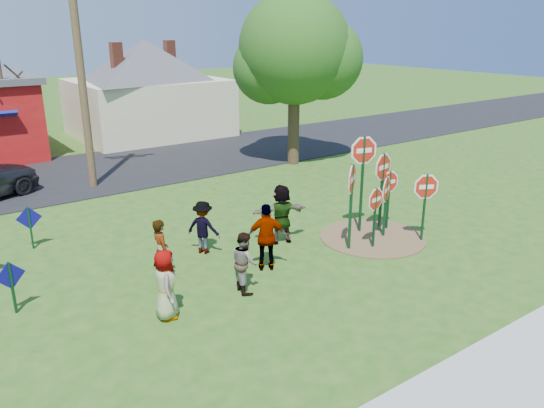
{
  "coord_description": "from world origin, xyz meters",
  "views": [
    {
      "loc": [
        -6.69,
        -11.39,
        6.14
      ],
      "look_at": [
        1.8,
        0.48,
        1.21
      ],
      "focal_mm": 35.0,
      "sensor_mm": 36.0,
      "label": 1
    }
  ],
  "objects_px": {
    "stop_sign_c": "(383,175)",
    "person_b": "(161,251)",
    "stop_sign_d": "(389,186)",
    "person_a": "(166,284)",
    "stop_sign_a": "(375,204)",
    "utility_pole": "(79,56)",
    "stop_sign_b": "(363,160)",
    "leafy_tree": "(297,54)"
  },
  "relations": [
    {
      "from": "utility_pole",
      "to": "stop_sign_b",
      "type": "bearing_deg",
      "value": -61.76
    },
    {
      "from": "person_b",
      "to": "stop_sign_a",
      "type": "bearing_deg",
      "value": -102.44
    },
    {
      "from": "person_b",
      "to": "leafy_tree",
      "type": "relative_size",
      "value": 0.22
    },
    {
      "from": "stop_sign_d",
      "to": "leafy_tree",
      "type": "bearing_deg",
      "value": 76.23
    },
    {
      "from": "stop_sign_a",
      "to": "leafy_tree",
      "type": "distance_m",
      "value": 10.76
    },
    {
      "from": "person_a",
      "to": "person_b",
      "type": "distance_m",
      "value": 1.74
    },
    {
      "from": "stop_sign_d",
      "to": "utility_pole",
      "type": "xyz_separation_m",
      "value": [
        -6.08,
        10.03,
        3.63
      ]
    },
    {
      "from": "stop_sign_c",
      "to": "leafy_tree",
      "type": "relative_size",
      "value": 0.35
    },
    {
      "from": "stop_sign_a",
      "to": "utility_pole",
      "type": "xyz_separation_m",
      "value": [
        -4.66,
        10.82,
        3.73
      ]
    },
    {
      "from": "stop_sign_d",
      "to": "person_a",
      "type": "relative_size",
      "value": 1.26
    },
    {
      "from": "stop_sign_a",
      "to": "person_b",
      "type": "bearing_deg",
      "value": 155.35
    },
    {
      "from": "stop_sign_b",
      "to": "utility_pole",
      "type": "xyz_separation_m",
      "value": [
        -5.21,
        9.7,
        2.74
      ]
    },
    {
      "from": "stop_sign_c",
      "to": "stop_sign_d",
      "type": "height_order",
      "value": "stop_sign_c"
    },
    {
      "from": "stop_sign_a",
      "to": "stop_sign_b",
      "type": "distance_m",
      "value": 1.6
    },
    {
      "from": "stop_sign_d",
      "to": "stop_sign_b",
      "type": "bearing_deg",
      "value": 164.59
    },
    {
      "from": "stop_sign_a",
      "to": "person_a",
      "type": "distance_m",
      "value": 6.56
    },
    {
      "from": "person_a",
      "to": "leafy_tree",
      "type": "relative_size",
      "value": 0.21
    },
    {
      "from": "person_b",
      "to": "utility_pole",
      "type": "distance_m",
      "value": 10.3
    },
    {
      "from": "stop_sign_c",
      "to": "person_b",
      "type": "bearing_deg",
      "value": 162.0
    },
    {
      "from": "leafy_tree",
      "to": "person_a",
      "type": "bearing_deg",
      "value": -139.38
    },
    {
      "from": "stop_sign_a",
      "to": "leafy_tree",
      "type": "bearing_deg",
      "value": 54.59
    },
    {
      "from": "stop_sign_a",
      "to": "stop_sign_d",
      "type": "xyz_separation_m",
      "value": [
        1.42,
        0.79,
        0.11
      ]
    },
    {
      "from": "stop_sign_c",
      "to": "utility_pole",
      "type": "xyz_separation_m",
      "value": [
        -5.73,
        10.04,
        3.21
      ]
    },
    {
      "from": "stop_sign_d",
      "to": "utility_pole",
      "type": "height_order",
      "value": "utility_pole"
    },
    {
      "from": "stop_sign_a",
      "to": "stop_sign_b",
      "type": "bearing_deg",
      "value": 53.26
    },
    {
      "from": "utility_pole",
      "to": "person_b",
      "type": "bearing_deg",
      "value": -97.59
    },
    {
      "from": "stop_sign_a",
      "to": "stop_sign_c",
      "type": "distance_m",
      "value": 1.43
    },
    {
      "from": "person_b",
      "to": "utility_pole",
      "type": "xyz_separation_m",
      "value": [
        1.24,
        9.31,
        4.21
      ]
    },
    {
      "from": "person_b",
      "to": "leafy_tree",
      "type": "height_order",
      "value": "leafy_tree"
    },
    {
      "from": "person_a",
      "to": "stop_sign_b",
      "type": "bearing_deg",
      "value": -61.36
    },
    {
      "from": "utility_pole",
      "to": "leafy_tree",
      "type": "height_order",
      "value": "utility_pole"
    },
    {
      "from": "stop_sign_d",
      "to": "person_b",
      "type": "distance_m",
      "value": 7.38
    },
    {
      "from": "stop_sign_b",
      "to": "stop_sign_d",
      "type": "distance_m",
      "value": 1.29
    },
    {
      "from": "person_a",
      "to": "leafy_tree",
      "type": "bearing_deg",
      "value": -30.59
    },
    {
      "from": "stop_sign_b",
      "to": "utility_pole",
      "type": "bearing_deg",
      "value": 134.92
    },
    {
      "from": "stop_sign_a",
      "to": "person_b",
      "type": "distance_m",
      "value": 6.11
    },
    {
      "from": "person_a",
      "to": "stop_sign_a",
      "type": "bearing_deg",
      "value": -70.22
    },
    {
      "from": "person_a",
      "to": "utility_pole",
      "type": "relative_size",
      "value": 0.17
    },
    {
      "from": "stop_sign_b",
      "to": "stop_sign_c",
      "type": "xyz_separation_m",
      "value": [
        0.52,
        -0.34,
        -0.47
      ]
    },
    {
      "from": "stop_sign_c",
      "to": "stop_sign_b",
      "type": "bearing_deg",
      "value": 135.25
    },
    {
      "from": "stop_sign_c",
      "to": "utility_pole",
      "type": "distance_m",
      "value": 12.0
    },
    {
      "from": "person_a",
      "to": "utility_pole",
      "type": "height_order",
      "value": "utility_pole"
    }
  ]
}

